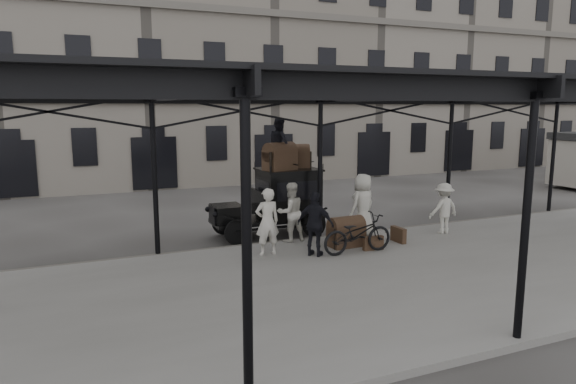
{
  "coord_description": "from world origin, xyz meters",
  "views": [
    {
      "loc": [
        -7.08,
        -12.05,
        4.17
      ],
      "look_at": [
        -1.25,
        1.6,
        1.7
      ],
      "focal_mm": 32.0,
      "sensor_mm": 36.0,
      "label": 1
    }
  ],
  "objects_px": {
    "porter_left": "(267,222)",
    "steamer_trunk_platform": "(346,234)",
    "taxi": "(279,199)",
    "bicycle": "(358,234)",
    "porter_official": "(315,224)",
    "steamer_trunk_roof_near": "(280,158)"
  },
  "relations": [
    {
      "from": "porter_left",
      "to": "porter_official",
      "type": "xyz_separation_m",
      "value": [
        1.16,
        -0.62,
        -0.04
      ]
    },
    {
      "from": "porter_official",
      "to": "porter_left",
      "type": "bearing_deg",
      "value": 19.39
    },
    {
      "from": "taxi",
      "to": "steamer_trunk_platform",
      "type": "height_order",
      "value": "taxi"
    },
    {
      "from": "porter_official",
      "to": "bicycle",
      "type": "relative_size",
      "value": 0.85
    },
    {
      "from": "taxi",
      "to": "bicycle",
      "type": "relative_size",
      "value": 1.75
    },
    {
      "from": "porter_official",
      "to": "steamer_trunk_platform",
      "type": "distance_m",
      "value": 1.47
    },
    {
      "from": "porter_official",
      "to": "steamer_trunk_platform",
      "type": "relative_size",
      "value": 1.76
    },
    {
      "from": "taxi",
      "to": "porter_left",
      "type": "xyz_separation_m",
      "value": [
        -1.38,
        -2.5,
        -0.13
      ]
    },
    {
      "from": "porter_official",
      "to": "steamer_trunk_platform",
      "type": "height_order",
      "value": "porter_official"
    },
    {
      "from": "porter_left",
      "to": "steamer_trunk_platform",
      "type": "distance_m",
      "value": 2.49
    },
    {
      "from": "taxi",
      "to": "steamer_trunk_roof_near",
      "type": "height_order",
      "value": "steamer_trunk_roof_near"
    },
    {
      "from": "bicycle",
      "to": "steamer_trunk_platform",
      "type": "relative_size",
      "value": 2.08
    },
    {
      "from": "porter_official",
      "to": "bicycle",
      "type": "bearing_deg",
      "value": -142.96
    },
    {
      "from": "porter_left",
      "to": "steamer_trunk_roof_near",
      "type": "distance_m",
      "value": 2.99
    },
    {
      "from": "taxi",
      "to": "steamer_trunk_platform",
      "type": "relative_size",
      "value": 3.63
    },
    {
      "from": "taxi",
      "to": "bicycle",
      "type": "distance_m",
      "value": 3.51
    },
    {
      "from": "porter_left",
      "to": "steamer_trunk_platform",
      "type": "bearing_deg",
      "value": 179.53
    },
    {
      "from": "bicycle",
      "to": "porter_official",
      "type": "bearing_deg",
      "value": 79.69
    },
    {
      "from": "bicycle",
      "to": "steamer_trunk_platform",
      "type": "distance_m",
      "value": 0.78
    },
    {
      "from": "bicycle",
      "to": "steamer_trunk_roof_near",
      "type": "bearing_deg",
      "value": 18.95
    },
    {
      "from": "bicycle",
      "to": "steamer_trunk_roof_near",
      "type": "relative_size",
      "value": 2.08
    },
    {
      "from": "taxi",
      "to": "porter_left",
      "type": "height_order",
      "value": "taxi"
    }
  ]
}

